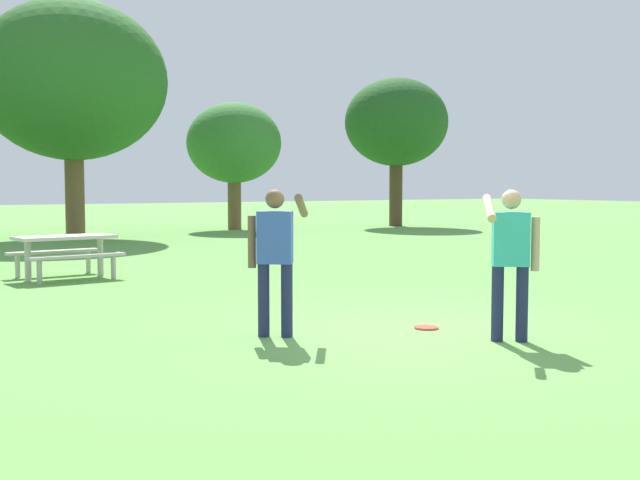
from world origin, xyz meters
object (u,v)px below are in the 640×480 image
Objects in this scene: person_thrower at (275,251)px; frisbee at (426,328)px; picnic_table_near at (65,247)px; tree_slender_mid at (234,144)px; tree_far_right at (72,81)px; tree_back_left at (396,123)px; person_catcher at (511,253)px.

frisbee is (1.75, -0.49, -0.95)m from person_thrower.
picnic_table_near is 15.72m from tree_slender_mid.
person_thrower is 0.88× the size of picnic_table_near.
frisbee is at bearing -91.60° from tree_far_right.
picnic_table_near is (-0.66, 6.83, -0.40)m from person_thrower.
frisbee is 0.16× the size of picnic_table_near.
tree_far_right is 1.57× the size of tree_slender_mid.
tree_back_left is (15.11, 18.18, 3.16)m from person_thrower.
person_catcher reaches higher than picnic_table_near.
tree_slender_mid is at bearing 72.73° from person_catcher.
tree_back_left is (6.59, -1.14, 0.94)m from tree_slender_mid.
frisbee is 0.05× the size of tree_back_left.
frisbee is 21.17m from tree_slender_mid.
frisbee is 7.73m from picnic_table_near.
tree_back_left reaches higher than person_thrower.
tree_slender_mid reaches higher than person_catcher.
tree_far_right is at bearing 89.32° from person_catcher.
tree_slender_mid is (8.52, 19.32, 2.21)m from person_thrower.
tree_back_left is at bearing -9.84° from tree_slender_mid.
person_thrower is 0.28× the size of tree_back_left.
frisbee is at bearing -108.87° from tree_slender_mid.
tree_far_right is at bearing -165.25° from tree_slender_mid.
picnic_table_near is at bearing 95.51° from person_thrower.
person_catcher is 0.28× the size of tree_back_left.
person_thrower reaches higher than frisbee.
tree_slender_mid is (9.18, 12.49, 2.61)m from picnic_table_near.
frisbee is at bearing -125.60° from tree_back_left.
tree_back_left is at bearing 2.26° from tree_far_right.
person_catcher is 19.63m from tree_far_right.
tree_slender_mid is (6.26, 1.65, -1.71)m from tree_far_right.
tree_far_right reaches higher than person_thrower.
person_thrower is 2.56m from person_catcher.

